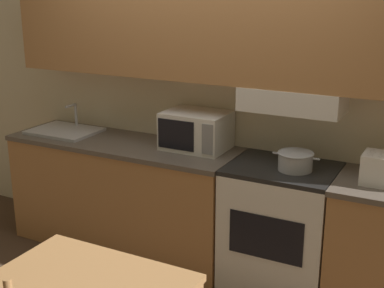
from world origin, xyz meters
TOP-DOWN VIEW (x-y plane):
  - ground_plane at (0.00, 0.00)m, footprint 16.00×16.00m
  - wall_back at (0.02, -0.07)m, footprint 5.64×0.38m
  - lower_counter_main at (-0.69, -0.30)m, footprint 1.88×0.62m
  - lower_counter_right_stub at (1.30, -0.30)m, footprint 0.66×0.62m
  - stove_range at (0.61, -0.29)m, footprint 0.72×0.59m
  - cooking_pot at (0.70, -0.32)m, footprint 0.32×0.24m
  - microwave at (-0.10, -0.19)m, footprint 0.47×0.36m
  - sink_basin at (-1.27, -0.30)m, footprint 0.54×0.41m

SIDE VIEW (x-z plane):
  - ground_plane at x=0.00m, z-range 0.00..0.00m
  - stove_range at x=0.61m, z-range 0.00..0.89m
  - lower_counter_main at x=-0.69m, z-range 0.00..0.89m
  - lower_counter_right_stub at x=1.30m, z-range 0.00..0.89m
  - sink_basin at x=-1.27m, z-range 0.80..1.02m
  - cooking_pot at x=0.70m, z-range 0.90..1.02m
  - microwave at x=-0.10m, z-range 0.89..1.17m
  - wall_back at x=0.02m, z-range 0.23..2.78m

